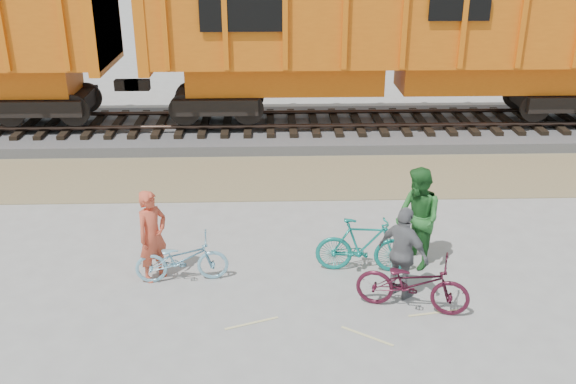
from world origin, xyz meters
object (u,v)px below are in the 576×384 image
bicycle_teal (363,245)px  person_man (418,218)px  person_solo (152,236)px  person_woman (403,253)px  bicycle_maroon (413,283)px  hopper_car_center (393,32)px  bicycle_blue (182,259)px

bicycle_teal → person_man: (1.00, 0.20, 0.43)m
person_solo → person_man: bearing=-46.4°
person_solo → person_woman: person_solo is taller
person_solo → person_woman: (4.29, -0.74, -0.02)m
bicycle_teal → bicycle_maroon: size_ratio=0.94×
bicycle_maroon → person_woman: person_woman is taller
bicycle_maroon → person_woman: 0.53m
bicycle_maroon → person_woman: (-0.10, 0.40, 0.34)m
hopper_car_center → bicycle_blue: (-5.12, -8.41, -2.57)m
bicycle_teal → person_solo: (-3.76, -0.13, 0.32)m
bicycle_teal → person_woman: bearing=-143.0°
hopper_car_center → person_woman: 9.40m
bicycle_blue → person_man: size_ratio=0.86×
hopper_car_center → bicycle_teal: size_ratio=8.05×
person_solo → bicycle_blue: bearing=-61.7°
bicycle_teal → bicycle_maroon: bicycle_teal is taller
hopper_car_center → bicycle_maroon: 9.86m
bicycle_teal → bicycle_blue: bearing=99.7°
hopper_car_center → bicycle_blue: size_ratio=8.53×
bicycle_maroon → hopper_car_center: bearing=9.9°
bicycle_maroon → person_solo: bearing=92.7°
bicycle_blue → person_solo: size_ratio=0.97×
bicycle_blue → person_man: (4.26, 0.43, 0.52)m
bicycle_blue → person_solo: (-0.50, 0.10, 0.41)m
person_man → bicycle_teal: bearing=-97.0°
person_man → bicycle_maroon: bearing=-32.3°
person_solo → bicycle_teal: bearing=-48.3°
bicycle_teal → person_man: person_man is taller
person_woman → person_man: bearing=-67.6°
bicycle_blue → person_solo: 0.66m
bicycle_teal → person_solo: size_ratio=1.03×
bicycle_blue → bicycle_teal: 3.27m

